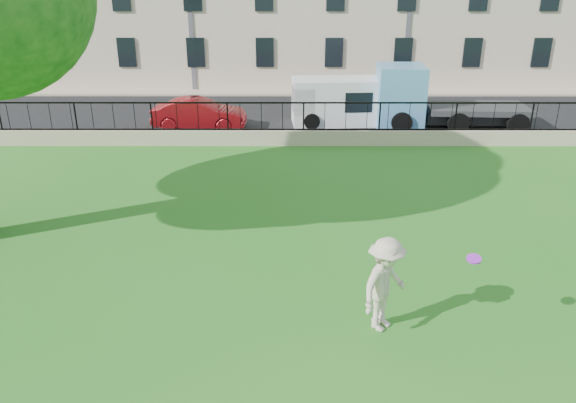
{
  "coord_description": "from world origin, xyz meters",
  "views": [
    {
      "loc": [
        -0.57,
        -9.68,
        6.53
      ],
      "look_at": [
        -0.6,
        3.5,
        1.05
      ],
      "focal_mm": 35.0,
      "sensor_mm": 36.0,
      "label": 1
    }
  ],
  "objects_px": {
    "white_van": "(346,101)",
    "blue_truck": "(450,97)",
    "man": "(385,285)",
    "frisbee": "(474,259)",
    "red_sedan": "(199,114)"
  },
  "relations": [
    {
      "from": "red_sedan",
      "to": "blue_truck",
      "type": "height_order",
      "value": "blue_truck"
    },
    {
      "from": "white_van",
      "to": "frisbee",
      "type": "bearing_deg",
      "value": -91.02
    },
    {
      "from": "white_van",
      "to": "blue_truck",
      "type": "distance_m",
      "value": 4.56
    },
    {
      "from": "man",
      "to": "frisbee",
      "type": "bearing_deg",
      "value": -58.62
    },
    {
      "from": "man",
      "to": "blue_truck",
      "type": "height_order",
      "value": "blue_truck"
    },
    {
      "from": "blue_truck",
      "to": "white_van",
      "type": "bearing_deg",
      "value": 174.78
    },
    {
      "from": "man",
      "to": "red_sedan",
      "type": "bearing_deg",
      "value": 63.02
    },
    {
      "from": "white_van",
      "to": "blue_truck",
      "type": "height_order",
      "value": "blue_truck"
    },
    {
      "from": "man",
      "to": "frisbee",
      "type": "xyz_separation_m",
      "value": [
        1.52,
        -0.28,
        0.71
      ]
    },
    {
      "from": "red_sedan",
      "to": "white_van",
      "type": "distance_m",
      "value": 6.59
    },
    {
      "from": "man",
      "to": "white_van",
      "type": "xyz_separation_m",
      "value": [
        0.74,
        15.82,
        0.04
      ]
    },
    {
      "from": "man",
      "to": "red_sedan",
      "type": "xyz_separation_m",
      "value": [
        -5.76,
        14.82,
        -0.3
      ]
    },
    {
      "from": "frisbee",
      "to": "blue_truck",
      "type": "distance_m",
      "value": 15.92
    },
    {
      "from": "frisbee",
      "to": "red_sedan",
      "type": "bearing_deg",
      "value": 115.74
    },
    {
      "from": "red_sedan",
      "to": "blue_truck",
      "type": "relative_size",
      "value": 0.63
    }
  ]
}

